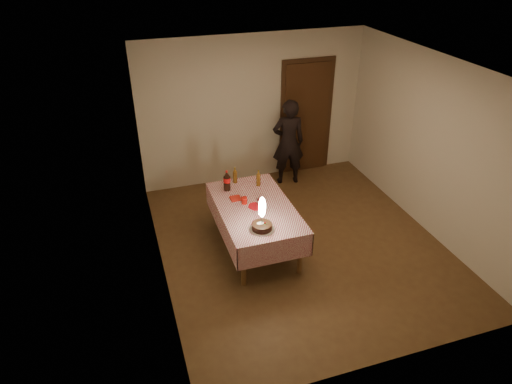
{
  "coord_description": "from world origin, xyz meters",
  "views": [
    {
      "loc": [
        -2.3,
        -4.99,
        4.05
      ],
      "look_at": [
        -0.65,
        0.09,
        0.95
      ],
      "focal_mm": 32.0,
      "sensor_mm": 36.0,
      "label": 1
    }
  ],
  "objects_px": {
    "dining_table": "(255,212)",
    "birthday_cake": "(262,221)",
    "amber_bottle_left": "(235,175)",
    "cola_bottle": "(227,181)",
    "photographer": "(288,142)",
    "clear_cup": "(259,202)",
    "red_cup": "(244,200)",
    "amber_bottle_right": "(258,178)",
    "red_plate": "(256,206)"
  },
  "relations": [
    {
      "from": "red_plate",
      "to": "amber_bottle_left",
      "type": "bearing_deg",
      "value": 96.67
    },
    {
      "from": "amber_bottle_right",
      "to": "red_cup",
      "type": "bearing_deg",
      "value": -128.98
    },
    {
      "from": "amber_bottle_left",
      "to": "amber_bottle_right",
      "type": "bearing_deg",
      "value": -32.71
    },
    {
      "from": "birthday_cake",
      "to": "red_plate",
      "type": "xyz_separation_m",
      "value": [
        0.1,
        0.55,
        -0.12
      ]
    },
    {
      "from": "dining_table",
      "to": "birthday_cake",
      "type": "relative_size",
      "value": 3.59
    },
    {
      "from": "clear_cup",
      "to": "photographer",
      "type": "relative_size",
      "value": 0.06
    },
    {
      "from": "red_cup",
      "to": "amber_bottle_right",
      "type": "relative_size",
      "value": 0.39
    },
    {
      "from": "dining_table",
      "to": "amber_bottle_left",
      "type": "xyz_separation_m",
      "value": [
        -0.08,
        0.74,
        0.21
      ]
    },
    {
      "from": "red_plate",
      "to": "clear_cup",
      "type": "relative_size",
      "value": 2.44
    },
    {
      "from": "amber_bottle_left",
      "to": "photographer",
      "type": "height_order",
      "value": "photographer"
    },
    {
      "from": "red_cup",
      "to": "photographer",
      "type": "xyz_separation_m",
      "value": [
        1.29,
        1.6,
        0.04
      ]
    },
    {
      "from": "dining_table",
      "to": "amber_bottle_left",
      "type": "distance_m",
      "value": 0.78
    },
    {
      "from": "birthday_cake",
      "to": "photographer",
      "type": "xyz_separation_m",
      "value": [
        1.26,
        2.27,
        -0.04
      ]
    },
    {
      "from": "cola_bottle",
      "to": "photographer",
      "type": "distance_m",
      "value": 1.83
    },
    {
      "from": "clear_cup",
      "to": "amber_bottle_right",
      "type": "relative_size",
      "value": 0.35
    },
    {
      "from": "red_cup",
      "to": "amber_bottle_right",
      "type": "distance_m",
      "value": 0.56
    },
    {
      "from": "cola_bottle",
      "to": "photographer",
      "type": "bearing_deg",
      "value": 39.03
    },
    {
      "from": "amber_bottle_left",
      "to": "clear_cup",
      "type": "bearing_deg",
      "value": -79.35
    },
    {
      "from": "red_cup",
      "to": "clear_cup",
      "type": "xyz_separation_m",
      "value": [
        0.18,
        -0.1,
        -0.01
      ]
    },
    {
      "from": "birthday_cake",
      "to": "cola_bottle",
      "type": "distance_m",
      "value": 1.13
    },
    {
      "from": "photographer",
      "to": "amber_bottle_right",
      "type": "bearing_deg",
      "value": -128.93
    },
    {
      "from": "clear_cup",
      "to": "amber_bottle_left",
      "type": "distance_m",
      "value": 0.75
    },
    {
      "from": "red_plate",
      "to": "red_cup",
      "type": "xyz_separation_m",
      "value": [
        -0.13,
        0.13,
        0.05
      ]
    },
    {
      "from": "dining_table",
      "to": "birthday_cake",
      "type": "bearing_deg",
      "value": -98.66
    },
    {
      "from": "clear_cup",
      "to": "cola_bottle",
      "type": "distance_m",
      "value": 0.64
    },
    {
      "from": "dining_table",
      "to": "photographer",
      "type": "distance_m",
      "value": 2.08
    },
    {
      "from": "birthday_cake",
      "to": "amber_bottle_left",
      "type": "height_order",
      "value": "birthday_cake"
    },
    {
      "from": "dining_table",
      "to": "red_plate",
      "type": "bearing_deg",
      "value": -49.48
    },
    {
      "from": "red_plate",
      "to": "photographer",
      "type": "height_order",
      "value": "photographer"
    },
    {
      "from": "cola_bottle",
      "to": "amber_bottle_left",
      "type": "bearing_deg",
      "value": 46.92
    },
    {
      "from": "cola_bottle",
      "to": "photographer",
      "type": "height_order",
      "value": "photographer"
    },
    {
      "from": "red_cup",
      "to": "amber_bottle_right",
      "type": "height_order",
      "value": "amber_bottle_right"
    },
    {
      "from": "amber_bottle_right",
      "to": "photographer",
      "type": "bearing_deg",
      "value": 51.07
    },
    {
      "from": "clear_cup",
      "to": "amber_bottle_right",
      "type": "xyz_separation_m",
      "value": [
        0.17,
        0.54,
        0.07
      ]
    },
    {
      "from": "clear_cup",
      "to": "amber_bottle_left",
      "type": "xyz_separation_m",
      "value": [
        -0.14,
        0.73,
        0.07
      ]
    },
    {
      "from": "birthday_cake",
      "to": "cola_bottle",
      "type": "height_order",
      "value": "birthday_cake"
    },
    {
      "from": "red_cup",
      "to": "cola_bottle",
      "type": "bearing_deg",
      "value": 106.25
    },
    {
      "from": "amber_bottle_left",
      "to": "amber_bottle_right",
      "type": "height_order",
      "value": "same"
    },
    {
      "from": "red_cup",
      "to": "dining_table",
      "type": "bearing_deg",
      "value": -43.07
    },
    {
      "from": "red_plate",
      "to": "clear_cup",
      "type": "distance_m",
      "value": 0.07
    },
    {
      "from": "cola_bottle",
      "to": "amber_bottle_right",
      "type": "height_order",
      "value": "cola_bottle"
    },
    {
      "from": "red_plate",
      "to": "dining_table",
      "type": "bearing_deg",
      "value": 130.52
    },
    {
      "from": "red_plate",
      "to": "photographer",
      "type": "relative_size",
      "value": 0.14
    },
    {
      "from": "birthday_cake",
      "to": "dining_table",
      "type": "bearing_deg",
      "value": 81.34
    },
    {
      "from": "clear_cup",
      "to": "amber_bottle_left",
      "type": "height_order",
      "value": "amber_bottle_left"
    },
    {
      "from": "amber_bottle_right",
      "to": "red_plate",
      "type": "bearing_deg",
      "value": -111.23
    },
    {
      "from": "dining_table",
      "to": "cola_bottle",
      "type": "relative_size",
      "value": 5.42
    },
    {
      "from": "photographer",
      "to": "birthday_cake",
      "type": "bearing_deg",
      "value": -118.93
    },
    {
      "from": "birthday_cake",
      "to": "photographer",
      "type": "height_order",
      "value": "photographer"
    },
    {
      "from": "birthday_cake",
      "to": "red_plate",
      "type": "relative_size",
      "value": 2.18
    }
  ]
}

